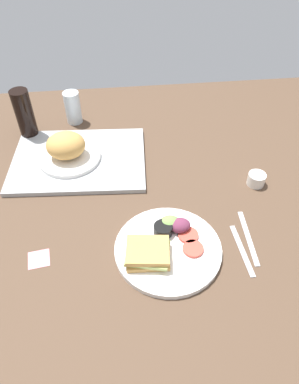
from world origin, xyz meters
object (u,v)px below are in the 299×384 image
(soda_bottle, at_px, (25,115))
(bread_plate_near, at_px, (67,149))
(plate_with_salad, at_px, (165,246))
(fork, at_px, (242,250))
(sticky_note, at_px, (39,259))
(serving_tray, at_px, (79,160))
(espresso_cup, at_px, (256,179))
(knife, at_px, (248,237))
(drinking_glass, at_px, (73,108))

(soda_bottle, bearing_deg, bread_plate_near, -47.88)
(plate_with_salad, relative_size, fork, 1.69)
(plate_with_salad, bearing_deg, bread_plate_near, 124.58)
(plate_with_salad, bearing_deg, sticky_note, 178.72)
(serving_tray, bearing_deg, espresso_cup, -17.14)
(plate_with_salad, height_order, soda_bottle, soda_bottle)
(serving_tray, relative_size, espresso_cup, 8.04)
(fork, bearing_deg, knife, -39.55)
(bread_plate_near, distance_m, espresso_cup, 0.63)
(sticky_note, bearing_deg, plate_with_salad, -1.28)
(bread_plate_near, relative_size, fork, 1.24)
(fork, height_order, knife, same)
(plate_with_salad, distance_m, espresso_cup, 0.40)
(fork, bearing_deg, sticky_note, 83.99)
(plate_with_salad, distance_m, soda_bottle, 0.72)
(serving_tray, xyz_separation_m, drinking_glass, (-0.02, 0.25, 0.05))
(bread_plate_near, relative_size, drinking_glass, 1.69)
(bread_plate_near, distance_m, plate_with_salad, 0.49)
(drinking_glass, distance_m, espresso_cup, 0.73)
(bread_plate_near, height_order, espresso_cup, bread_plate_near)
(plate_with_salad, xyz_separation_m, espresso_cup, (0.33, 0.23, 0.00))
(serving_tray, distance_m, soda_bottle, 0.26)
(knife, bearing_deg, fork, 145.93)
(soda_bottle, xyz_separation_m, knife, (0.66, -0.55, -0.09))
(knife, xyz_separation_m, sticky_note, (-0.57, -0.01, -0.00))
(bread_plate_near, xyz_separation_m, fork, (0.48, -0.42, -0.05))
(sticky_note, bearing_deg, espresso_cup, 18.23)
(drinking_glass, height_order, knife, drinking_glass)
(soda_bottle, xyz_separation_m, sticky_note, (0.09, -0.56, -0.09))
(plate_with_salad, height_order, sticky_note, plate_with_salad)
(bread_plate_near, height_order, fork, bread_plate_near)
(plate_with_salad, height_order, fork, plate_with_salad)
(espresso_cup, relative_size, sticky_note, 1.00)
(soda_bottle, relative_size, sticky_note, 3.36)
(serving_tray, height_order, knife, serving_tray)
(fork, bearing_deg, espresso_cup, -28.17)
(plate_with_salad, bearing_deg, drinking_glass, 112.28)
(bread_plate_near, xyz_separation_m, espresso_cup, (0.60, -0.17, -0.04))
(soda_bottle, relative_size, espresso_cup, 3.36)
(espresso_cup, bearing_deg, sticky_note, -161.77)
(serving_tray, xyz_separation_m, knife, (0.48, -0.39, -0.01))
(espresso_cup, distance_m, fork, 0.28)
(serving_tray, height_order, sticky_note, serving_tray)
(espresso_cup, height_order, fork, espresso_cup)
(bread_plate_near, height_order, plate_with_salad, bread_plate_near)
(soda_bottle, distance_m, sticky_note, 0.58)
(drinking_glass, relative_size, sticky_note, 2.23)
(bread_plate_near, relative_size, knife, 1.11)
(espresso_cup, bearing_deg, knife, -113.02)
(serving_tray, height_order, drinking_glass, drinking_glass)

